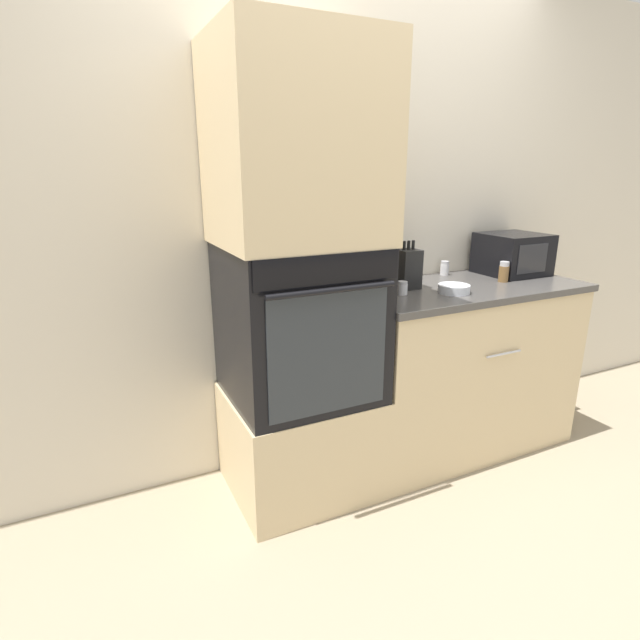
% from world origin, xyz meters
% --- Properties ---
extents(ground_plane, '(12.00, 12.00, 0.00)m').
position_xyz_m(ground_plane, '(0.00, 0.00, 0.00)').
color(ground_plane, gray).
extents(wall_back, '(8.00, 0.05, 2.50)m').
position_xyz_m(wall_back, '(0.00, 0.63, 1.25)').
color(wall_back, beige).
rests_on(wall_back, ground_plane).
extents(oven_cabinet_base, '(0.67, 0.60, 0.50)m').
position_xyz_m(oven_cabinet_base, '(-0.34, 0.30, 0.25)').
color(oven_cabinet_base, beige).
rests_on(oven_cabinet_base, ground_plane).
extents(wall_oven, '(0.65, 0.64, 0.71)m').
position_xyz_m(wall_oven, '(-0.34, 0.30, 0.86)').
color(wall_oven, black).
rests_on(wall_oven, oven_cabinet_base).
extents(oven_cabinet_upper, '(0.67, 0.60, 0.82)m').
position_xyz_m(oven_cabinet_upper, '(-0.34, 0.30, 1.62)').
color(oven_cabinet_upper, beige).
rests_on(oven_cabinet_upper, wall_oven).
extents(counter_unit, '(1.27, 0.63, 0.93)m').
position_xyz_m(counter_unit, '(0.63, 0.30, 0.47)').
color(counter_unit, beige).
rests_on(counter_unit, ground_plane).
extents(microwave, '(0.34, 0.33, 0.23)m').
position_xyz_m(microwave, '(1.06, 0.40, 1.05)').
color(microwave, black).
rests_on(microwave, counter_unit).
extents(knife_block, '(0.11, 0.11, 0.24)m').
position_xyz_m(knife_block, '(0.30, 0.37, 1.03)').
color(knife_block, black).
rests_on(knife_block, counter_unit).
extents(bowl, '(0.16, 0.16, 0.04)m').
position_xyz_m(bowl, '(0.45, 0.18, 0.95)').
color(bowl, silver).
rests_on(bowl, counter_unit).
extents(condiment_jar_near, '(0.05, 0.05, 0.08)m').
position_xyz_m(condiment_jar_near, '(0.69, 0.55, 0.97)').
color(condiment_jar_near, silver).
rests_on(condiment_jar_near, counter_unit).
extents(condiment_jar_mid, '(0.05, 0.05, 0.11)m').
position_xyz_m(condiment_jar_mid, '(0.86, 0.27, 0.99)').
color(condiment_jar_mid, brown).
rests_on(condiment_jar_mid, counter_unit).
extents(condiment_jar_far, '(0.05, 0.05, 0.07)m').
position_xyz_m(condiment_jar_far, '(0.20, 0.26, 0.96)').
color(condiment_jar_far, silver).
rests_on(condiment_jar_far, counter_unit).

